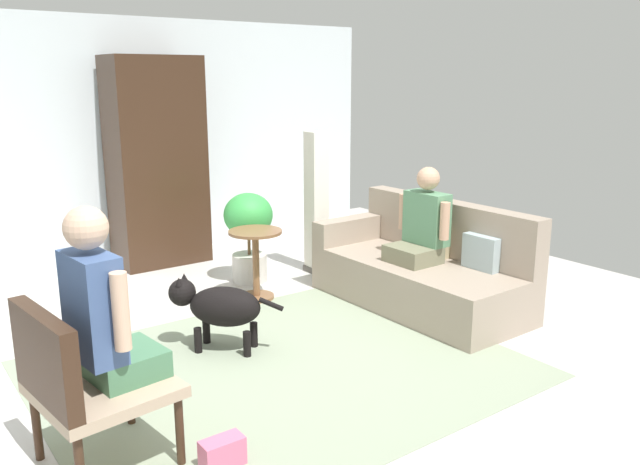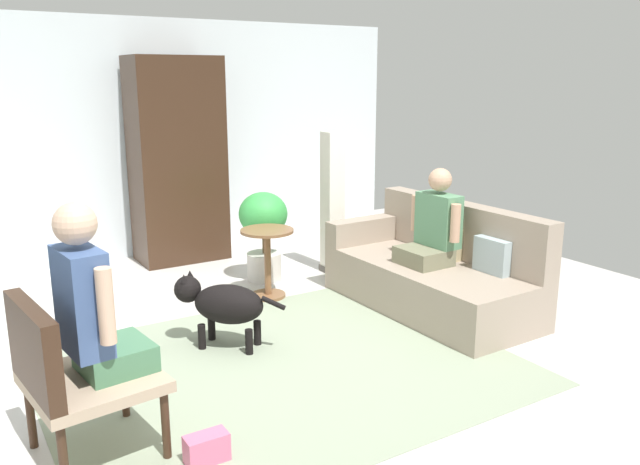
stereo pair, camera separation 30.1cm
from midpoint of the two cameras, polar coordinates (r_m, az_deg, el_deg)
The scene contains 13 objects.
ground_plane at distance 4.70m, azimuth -4.49°, elevation -10.59°, with size 7.44×7.44×0.00m, color beige.
back_wall at distance 7.21m, azimuth -18.14°, elevation 7.75°, with size 6.05×0.12×2.52m, color silver.
area_rug at distance 4.46m, azimuth -5.40°, elevation -11.97°, with size 3.03×2.48×0.01m, color gray.
couch at distance 5.61m, azimuth 7.51°, elevation -3.29°, with size 0.91×1.91×0.88m.
armchair at distance 3.45m, azimuth -23.06°, elevation -11.80°, with size 0.69×0.71×0.88m.
person_on_couch at distance 5.45m, azimuth 7.51°, elevation 0.67°, with size 0.43×0.55×0.80m.
person_on_armchair at distance 3.38m, azimuth -21.28°, elevation -6.52°, with size 0.45×0.50×0.91m.
round_end_table at distance 5.68m, azimuth -7.23°, elevation -2.18°, with size 0.47×0.47×0.62m.
dog at distance 4.70m, azimuth -10.80°, elevation -6.42°, with size 0.63×0.66×0.55m.
potted_plant at distance 6.14m, azimuth -7.75°, elevation 0.37°, with size 0.46×0.46×0.86m.
column_lamp at distance 6.37m, azimuth -1.68°, elevation 2.56°, with size 0.20×0.20×1.41m.
armoire_cabinet at distance 6.90m, azimuth -15.52°, elevation 6.03°, with size 0.91×0.56×2.13m, color #382316.
handbag at distance 3.50m, azimuth -11.23°, elevation -18.67°, with size 0.22×0.11×0.15m, color #D8668C.
Camera 1 is at (-2.35, -3.58, 1.94)m, focal length 36.08 mm.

